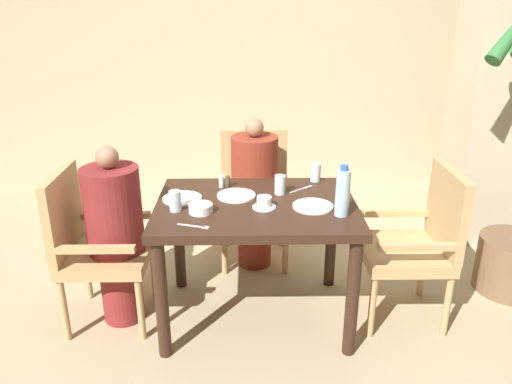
# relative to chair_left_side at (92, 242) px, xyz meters

# --- Properties ---
(ground_plane) EXTENTS (16.00, 16.00, 0.00)m
(ground_plane) POSITION_rel_chair_left_side_xyz_m (0.94, 0.00, -0.51)
(ground_plane) COLOR tan
(wall_back) EXTENTS (8.00, 0.06, 2.80)m
(wall_back) POSITION_rel_chair_left_side_xyz_m (0.94, 2.37, 0.89)
(wall_back) COLOR tan
(wall_back) RESTS_ON ground_plane
(pillar_stone) EXTENTS (0.51, 0.51, 2.70)m
(pillar_stone) POSITION_rel_chair_left_side_xyz_m (2.75, 1.14, 0.84)
(pillar_stone) COLOR #BCAD8E
(pillar_stone) RESTS_ON ground_plane
(dining_table) EXTENTS (1.12, 0.83, 0.75)m
(dining_table) POSITION_rel_chair_left_side_xyz_m (0.94, 0.00, 0.13)
(dining_table) COLOR #331E14
(dining_table) RESTS_ON ground_plane
(chair_left_side) EXTENTS (0.49, 0.49, 0.93)m
(chair_left_side) POSITION_rel_chair_left_side_xyz_m (0.00, 0.00, 0.00)
(chair_left_side) COLOR tan
(chair_left_side) RESTS_ON ground_plane
(diner_in_left_chair) EXTENTS (0.32, 0.32, 1.08)m
(diner_in_left_chair) POSITION_rel_chair_left_side_xyz_m (0.14, 0.00, 0.05)
(diner_in_left_chair) COLOR maroon
(diner_in_left_chair) RESTS_ON ground_plane
(chair_far_side) EXTENTS (0.49, 0.49, 0.93)m
(chair_far_side) POSITION_rel_chair_left_side_xyz_m (0.94, 0.80, 0.00)
(chair_far_side) COLOR tan
(chair_far_side) RESTS_ON ground_plane
(diner_in_far_chair) EXTENTS (0.32, 0.32, 1.08)m
(diner_in_far_chair) POSITION_rel_chair_left_side_xyz_m (0.94, 0.66, 0.04)
(diner_in_far_chair) COLOR maroon
(diner_in_far_chair) RESTS_ON ground_plane
(chair_right_side) EXTENTS (0.49, 0.49, 0.93)m
(chair_right_side) POSITION_rel_chair_left_side_xyz_m (1.89, 0.00, 0.00)
(chair_right_side) COLOR tan
(chair_right_side) RESTS_ON ground_plane
(plate_main_left) EXTENTS (0.22, 0.22, 0.01)m
(plate_main_left) POSITION_rel_chair_left_side_xyz_m (0.83, 0.10, 0.24)
(plate_main_left) COLOR white
(plate_main_left) RESTS_ON dining_table
(plate_main_right) EXTENTS (0.22, 0.22, 0.01)m
(plate_main_right) POSITION_rel_chair_left_side_xyz_m (1.26, -0.07, 0.24)
(plate_main_right) COLOR white
(plate_main_right) RESTS_ON dining_table
(plate_dessert_center) EXTENTS (0.22, 0.22, 0.01)m
(plate_dessert_center) POSITION_rel_chair_left_side_xyz_m (0.52, 0.06, 0.24)
(plate_dessert_center) COLOR white
(plate_dessert_center) RESTS_ON dining_table
(teacup_with_saucer) EXTENTS (0.13, 0.13, 0.07)m
(teacup_with_saucer) POSITION_rel_chair_left_side_xyz_m (0.99, -0.07, 0.26)
(teacup_with_saucer) COLOR white
(teacup_with_saucer) RESTS_ON dining_table
(bowl_small) EXTENTS (0.13, 0.13, 0.05)m
(bowl_small) POSITION_rel_chair_left_side_xyz_m (0.65, -0.13, 0.26)
(bowl_small) COLOR white
(bowl_small) RESTS_ON dining_table
(water_bottle) EXTENTS (0.08, 0.08, 0.28)m
(water_bottle) POSITION_rel_chair_left_side_xyz_m (1.39, -0.17, 0.37)
(water_bottle) COLOR #A3C6DB
(water_bottle) RESTS_ON dining_table
(glass_tall_near) EXTENTS (0.06, 0.06, 0.11)m
(glass_tall_near) POSITION_rel_chair_left_side_xyz_m (1.09, 0.14, 0.29)
(glass_tall_near) COLOR silver
(glass_tall_near) RESTS_ON dining_table
(glass_tall_mid) EXTENTS (0.06, 0.06, 0.11)m
(glass_tall_mid) POSITION_rel_chair_left_side_xyz_m (1.32, 0.36, 0.29)
(glass_tall_mid) COLOR silver
(glass_tall_mid) RESTS_ON dining_table
(glass_tall_far) EXTENTS (0.06, 0.06, 0.11)m
(glass_tall_far) POSITION_rel_chair_left_side_xyz_m (0.51, -0.10, 0.29)
(glass_tall_far) COLOR silver
(glass_tall_far) RESTS_ON dining_table
(salt_shaker) EXTENTS (0.03, 0.03, 0.07)m
(salt_shaker) POSITION_rel_chair_left_side_xyz_m (0.74, 0.26, 0.27)
(salt_shaker) COLOR white
(salt_shaker) RESTS_ON dining_table
(pepper_shaker) EXTENTS (0.03, 0.03, 0.07)m
(pepper_shaker) POSITION_rel_chair_left_side_xyz_m (0.78, 0.26, 0.27)
(pepper_shaker) COLOR #4C3D2D
(pepper_shaker) RESTS_ON dining_table
(fork_beside_plate) EXTENTS (0.17, 0.06, 0.00)m
(fork_beside_plate) POSITION_rel_chair_left_side_xyz_m (0.64, -0.31, 0.24)
(fork_beside_plate) COLOR silver
(fork_beside_plate) RESTS_ON dining_table
(knife_beside_plate) EXTENTS (0.15, 0.13, 0.00)m
(knife_beside_plate) POSITION_rel_chair_left_side_xyz_m (1.23, 0.21, 0.24)
(knife_beside_plate) COLOR silver
(knife_beside_plate) RESTS_ON dining_table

